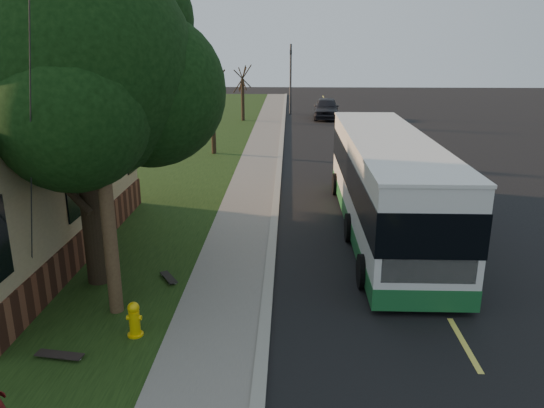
{
  "coord_description": "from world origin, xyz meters",
  "views": [
    {
      "loc": [
        0.49,
        -9.37,
        5.8
      ],
      "look_at": [
        0.02,
        4.47,
        1.5
      ],
      "focal_mm": 35.0,
      "sensor_mm": 36.0,
      "label": 1
    }
  ],
  "objects_px": {
    "fire_hydrant": "(134,319)",
    "utility_pole": "(96,102)",
    "traffic_signal": "(291,74)",
    "skateboard_main": "(169,278)",
    "leafy_tree": "(82,69)",
    "bare_tree_near": "(213,114)",
    "distant_car": "(326,108)",
    "bare_tree_far": "(243,94)",
    "skateboard_spare": "(59,355)",
    "transit_bus": "(386,182)",
    "dumpster": "(21,183)"
  },
  "relations": [
    {
      "from": "utility_pole",
      "to": "bare_tree_far",
      "type": "relative_size",
      "value": 2.25
    },
    {
      "from": "bare_tree_far",
      "to": "skateboard_main",
      "type": "bearing_deg",
      "value": -88.95
    },
    {
      "from": "transit_bus",
      "to": "dumpster",
      "type": "height_order",
      "value": "transit_bus"
    },
    {
      "from": "transit_bus",
      "to": "skateboard_spare",
      "type": "bearing_deg",
      "value": -134.48
    },
    {
      "from": "skateboard_spare",
      "to": "distant_car",
      "type": "bearing_deg",
      "value": 77.76
    },
    {
      "from": "bare_tree_far",
      "to": "distant_car",
      "type": "bearing_deg",
      "value": 15.56
    },
    {
      "from": "transit_bus",
      "to": "distant_car",
      "type": "height_order",
      "value": "transit_bus"
    },
    {
      "from": "bare_tree_near",
      "to": "traffic_signal",
      "type": "xyz_separation_m",
      "value": [
        4.0,
        16.0,
        1.01
      ]
    },
    {
      "from": "leafy_tree",
      "to": "dumpster",
      "type": "height_order",
      "value": "leafy_tree"
    },
    {
      "from": "transit_bus",
      "to": "skateboard_main",
      "type": "distance_m",
      "value": 7.3
    },
    {
      "from": "bare_tree_far",
      "to": "traffic_signal",
      "type": "xyz_separation_m",
      "value": [
        3.5,
        4.0,
        1.16
      ]
    },
    {
      "from": "skateboard_spare",
      "to": "leafy_tree",
      "type": "bearing_deg",
      "value": 96.03
    },
    {
      "from": "utility_pole",
      "to": "traffic_signal",
      "type": "height_order",
      "value": "utility_pole"
    },
    {
      "from": "traffic_signal",
      "to": "distant_car",
      "type": "bearing_deg",
      "value": -39.17
    },
    {
      "from": "dumpster",
      "to": "utility_pole",
      "type": "bearing_deg",
      "value": -53.49
    },
    {
      "from": "fire_hydrant",
      "to": "bare_tree_near",
      "type": "distance_m",
      "value": 18.1
    },
    {
      "from": "skateboard_main",
      "to": "fire_hydrant",
      "type": "bearing_deg",
      "value": -92.2
    },
    {
      "from": "distant_car",
      "to": "fire_hydrant",
      "type": "bearing_deg",
      "value": -97.05
    },
    {
      "from": "utility_pole",
      "to": "distant_car",
      "type": "distance_m",
      "value": 31.68
    },
    {
      "from": "dumpster",
      "to": "distant_car",
      "type": "bearing_deg",
      "value": 60.3
    },
    {
      "from": "fire_hydrant",
      "to": "distant_car",
      "type": "distance_m",
      "value": 32.29
    },
    {
      "from": "traffic_signal",
      "to": "skateboard_main",
      "type": "height_order",
      "value": "traffic_signal"
    },
    {
      "from": "leafy_tree",
      "to": "skateboard_spare",
      "type": "height_order",
      "value": "leafy_tree"
    },
    {
      "from": "fire_hydrant",
      "to": "leafy_tree",
      "type": "bearing_deg",
      "value": 120.67
    },
    {
      "from": "utility_pole",
      "to": "skateboard_spare",
      "type": "relative_size",
      "value": 9.62
    },
    {
      "from": "bare_tree_near",
      "to": "fire_hydrant",
      "type": "bearing_deg",
      "value": -87.14
    },
    {
      "from": "dumpster",
      "to": "distant_car",
      "type": "xyz_separation_m",
      "value": [
        12.77,
        22.38,
        0.09
      ]
    },
    {
      "from": "bare_tree_far",
      "to": "distant_car",
      "type": "distance_m",
      "value": 6.62
    },
    {
      "from": "leafy_tree",
      "to": "transit_bus",
      "type": "bearing_deg",
      "value": 27.04
    },
    {
      "from": "utility_pole",
      "to": "distant_car",
      "type": "height_order",
      "value": "utility_pole"
    },
    {
      "from": "fire_hydrant",
      "to": "transit_bus",
      "type": "relative_size",
      "value": 0.07
    },
    {
      "from": "skateboard_main",
      "to": "bare_tree_near",
      "type": "bearing_deg",
      "value": 93.72
    },
    {
      "from": "utility_pole",
      "to": "bare_tree_far",
      "type": "distance_m",
      "value": 29.13
    },
    {
      "from": "bare_tree_far",
      "to": "traffic_signal",
      "type": "distance_m",
      "value": 5.44
    },
    {
      "from": "traffic_signal",
      "to": "distant_car",
      "type": "distance_m",
      "value": 4.29
    },
    {
      "from": "utility_pole",
      "to": "dumpster",
      "type": "distance_m",
      "value": 11.13
    },
    {
      "from": "transit_bus",
      "to": "dumpster",
      "type": "bearing_deg",
      "value": 167.73
    },
    {
      "from": "utility_pole",
      "to": "distant_car",
      "type": "relative_size",
      "value": 1.96
    },
    {
      "from": "bare_tree_far",
      "to": "skateboard_spare",
      "type": "xyz_separation_m",
      "value": [
        -0.8,
        -30.85,
        -1.87
      ]
    },
    {
      "from": "bare_tree_near",
      "to": "distant_car",
      "type": "xyz_separation_m",
      "value": [
        6.77,
        13.75,
        -1.36
      ]
    },
    {
      "from": "transit_bus",
      "to": "skateboard_spare",
      "type": "distance_m",
      "value": 10.47
    },
    {
      "from": "transit_bus",
      "to": "dumpster",
      "type": "xyz_separation_m",
      "value": [
        -12.96,
        2.82,
        -0.91
      ]
    },
    {
      "from": "leafy_tree",
      "to": "bare_tree_near",
      "type": "height_order",
      "value": "leafy_tree"
    },
    {
      "from": "traffic_signal",
      "to": "skateboard_spare",
      "type": "distance_m",
      "value": 35.25
    },
    {
      "from": "fire_hydrant",
      "to": "utility_pole",
      "type": "height_order",
      "value": "utility_pole"
    },
    {
      "from": "bare_tree_near",
      "to": "skateboard_main",
      "type": "bearing_deg",
      "value": -86.28
    },
    {
      "from": "fire_hydrant",
      "to": "bare_tree_far",
      "type": "bearing_deg",
      "value": 90.76
    },
    {
      "from": "bare_tree_near",
      "to": "bare_tree_far",
      "type": "distance_m",
      "value": 12.01
    },
    {
      "from": "utility_pole",
      "to": "bare_tree_near",
      "type": "relative_size",
      "value": 2.11
    },
    {
      "from": "dumpster",
      "to": "transit_bus",
      "type": "bearing_deg",
      "value": -12.27
    }
  ]
}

